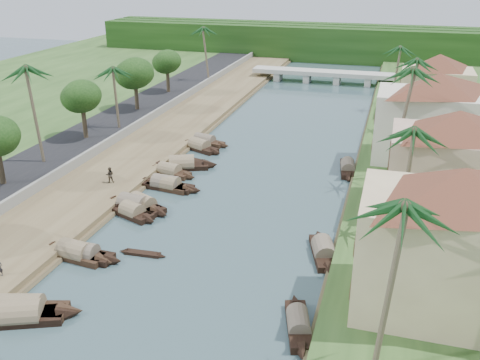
# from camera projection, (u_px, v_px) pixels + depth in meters

# --- Properties ---
(ground) EXTENTS (220.00, 220.00, 0.00)m
(ground) POSITION_uv_depth(u_px,v_px,m) (193.00, 265.00, 43.56)
(ground) COLOR #385054
(ground) RESTS_ON ground
(left_bank) EXTENTS (10.00, 180.00, 0.80)m
(left_bank) POSITION_uv_depth(u_px,v_px,m) (129.00, 160.00, 65.28)
(left_bank) COLOR brown
(left_bank) RESTS_ON ground
(right_bank) EXTENTS (16.00, 180.00, 1.20)m
(right_bank) POSITION_uv_depth(u_px,v_px,m) (430.00, 191.00, 56.08)
(right_bank) COLOR #26441B
(right_bank) RESTS_ON ground
(road) EXTENTS (8.00, 180.00, 1.40)m
(road) POSITION_uv_depth(u_px,v_px,m) (68.00, 151.00, 67.38)
(road) COLOR black
(road) RESTS_ON ground
(retaining_wall) EXTENTS (0.40, 180.00, 1.10)m
(retaining_wall) POSITION_uv_depth(u_px,v_px,m) (98.00, 149.00, 66.01)
(retaining_wall) COLOR gray
(retaining_wall) RESTS_ON left_bank
(treeline) EXTENTS (120.00, 14.00, 8.00)m
(treeline) POSITION_uv_depth(u_px,v_px,m) (340.00, 43.00, 130.56)
(treeline) COLOR #14330E
(treeline) RESTS_ON ground
(bridge) EXTENTS (28.00, 4.00, 2.40)m
(bridge) POSITION_uv_depth(u_px,v_px,m) (322.00, 74.00, 106.65)
(bridge) COLOR #B0B0A5
(bridge) RESTS_ON ground
(building_near) EXTENTS (14.85, 14.85, 10.20)m
(building_near) POSITION_uv_depth(u_px,v_px,m) (454.00, 240.00, 34.38)
(building_near) COLOR beige
(building_near) RESTS_ON right_bank
(building_mid) EXTENTS (14.11, 14.11, 9.70)m
(building_mid) POSITION_uv_depth(u_px,v_px,m) (452.00, 162.00, 48.38)
(building_mid) COLOR #D2AA95
(building_mid) RESTS_ON right_bank
(building_far) EXTENTS (15.59, 15.59, 10.20)m
(building_far) POSITION_uv_depth(u_px,v_px,m) (435.00, 117.00, 60.94)
(building_far) COLOR silver
(building_far) RESTS_ON right_bank
(building_distant) EXTENTS (12.62, 12.62, 9.20)m
(building_distant) POSITION_uv_depth(u_px,v_px,m) (436.00, 85.00, 78.58)
(building_distant) COLOR beige
(building_distant) RESTS_ON right_bank
(sampan_1) EXTENTS (7.74, 4.60, 2.28)m
(sampan_1) POSITION_uv_depth(u_px,v_px,m) (23.00, 316.00, 36.78)
(sampan_1) COLOR black
(sampan_1) RESTS_ON ground
(sampan_2) EXTENTS (9.08, 4.25, 2.34)m
(sampan_2) POSITION_uv_depth(u_px,v_px,m) (21.00, 310.00, 37.35)
(sampan_2) COLOR black
(sampan_2) RESTS_ON ground
(sampan_3) EXTENTS (7.54, 1.84, 2.05)m
(sampan_3) POSITION_uv_depth(u_px,v_px,m) (82.00, 254.00, 44.46)
(sampan_3) COLOR black
(sampan_3) RESTS_ON ground
(sampan_4) EXTENTS (7.87, 2.61, 2.20)m
(sampan_4) POSITION_uv_depth(u_px,v_px,m) (75.00, 253.00, 44.58)
(sampan_4) COLOR black
(sampan_4) RESTS_ON ground
(sampan_5) EXTENTS (6.39, 3.73, 2.03)m
(sampan_5) POSITION_uv_depth(u_px,v_px,m) (132.00, 212.00, 51.70)
(sampan_5) COLOR black
(sampan_5) RESTS_ON ground
(sampan_6) EXTENTS (8.11, 3.16, 2.35)m
(sampan_6) POSITION_uv_depth(u_px,v_px,m) (133.00, 206.00, 53.09)
(sampan_6) COLOR black
(sampan_6) RESTS_ON ground
(sampan_7) EXTENTS (7.56, 4.68, 2.05)m
(sampan_7) POSITION_uv_depth(u_px,v_px,m) (143.00, 204.00, 53.45)
(sampan_7) COLOR black
(sampan_7) RESTS_ON ground
(sampan_8) EXTENTS (6.99, 2.63, 2.13)m
(sampan_8) POSITION_uv_depth(u_px,v_px,m) (168.00, 185.00, 57.81)
(sampan_8) COLOR black
(sampan_8) RESTS_ON ground
(sampan_9) EXTENTS (8.70, 2.33, 2.18)m
(sampan_9) POSITION_uv_depth(u_px,v_px,m) (166.00, 185.00, 57.96)
(sampan_9) COLOR black
(sampan_9) RESTS_ON ground
(sampan_10) EXTENTS (7.37, 3.03, 2.02)m
(sampan_10) POSITION_uv_depth(u_px,v_px,m) (169.00, 172.00, 61.58)
(sampan_10) COLOR black
(sampan_10) RESTS_ON ground
(sampan_11) EXTENTS (8.78, 4.98, 2.46)m
(sampan_11) POSITION_uv_depth(u_px,v_px,m) (182.00, 165.00, 63.47)
(sampan_11) COLOR black
(sampan_11) RESTS_ON ground
(sampan_12) EXTENTS (8.04, 3.43, 1.93)m
(sampan_12) POSITION_uv_depth(u_px,v_px,m) (205.00, 141.00, 71.87)
(sampan_12) COLOR black
(sampan_12) RESTS_ON ground
(sampan_13) EXTENTS (7.66, 4.64, 2.12)m
(sampan_13) POSITION_uv_depth(u_px,v_px,m) (199.00, 147.00, 69.66)
(sampan_13) COLOR black
(sampan_13) RESTS_ON ground
(sampan_14) EXTENTS (3.25, 7.25, 1.80)m
(sampan_14) POSITION_uv_depth(u_px,v_px,m) (298.00, 324.00, 35.93)
(sampan_14) COLOR black
(sampan_14) RESTS_ON ground
(sampan_15) EXTENTS (3.79, 7.84, 2.09)m
(sampan_15) POSITION_uv_depth(u_px,v_px,m) (324.00, 252.00, 44.82)
(sampan_15) COLOR black
(sampan_15) RESTS_ON ground
(sampan_16) EXTENTS (2.51, 7.91, 1.94)m
(sampan_16) POSITION_uv_depth(u_px,v_px,m) (348.00, 168.00, 62.65)
(sampan_16) COLOR black
(sampan_16) RESTS_ON ground
(canoe_1) EXTENTS (4.30, 0.91, 0.69)m
(canoe_1) POSITION_uv_depth(u_px,v_px,m) (143.00, 254.00, 45.07)
(canoe_1) COLOR black
(canoe_1) RESTS_ON ground
(canoe_2) EXTENTS (5.38, 2.11, 0.78)m
(canoe_2) POSITION_uv_depth(u_px,v_px,m) (191.00, 159.00, 66.16)
(canoe_2) COLOR black
(canoe_2) RESTS_ON ground
(palm_0) EXTENTS (3.20, 3.20, 12.12)m
(palm_0) POSITION_uv_depth(u_px,v_px,m) (396.00, 208.00, 26.97)
(palm_0) COLOR #71624B
(palm_0) RESTS_ON ground
(palm_1) EXTENTS (3.20, 3.20, 10.99)m
(palm_1) POSITION_uv_depth(u_px,v_px,m) (413.00, 132.00, 42.26)
(palm_1) COLOR #71624B
(palm_1) RESTS_ON ground
(palm_2) EXTENTS (3.20, 3.20, 13.37)m
(palm_2) POSITION_uv_depth(u_px,v_px,m) (404.00, 72.00, 53.08)
(palm_2) COLOR #71624B
(palm_2) RESTS_ON ground
(palm_3) EXTENTS (3.20, 3.20, 11.30)m
(palm_3) POSITION_uv_depth(u_px,v_px,m) (412.00, 61.00, 69.56)
(palm_3) COLOR #71624B
(palm_3) RESTS_ON ground
(palm_5) EXTENTS (3.20, 3.20, 12.40)m
(palm_5) POSITION_uv_depth(u_px,v_px,m) (29.00, 70.00, 57.84)
(palm_5) COLOR #71624B
(palm_5) RESTS_ON ground
(palm_6) EXTENTS (3.20, 3.20, 9.74)m
(palm_6) POSITION_uv_depth(u_px,v_px,m) (114.00, 70.00, 71.15)
(palm_6) COLOR #71624B
(palm_6) RESTS_ON ground
(palm_7) EXTENTS (3.20, 3.20, 10.61)m
(palm_7) POSITION_uv_depth(u_px,v_px,m) (398.00, 49.00, 83.62)
(palm_7) COLOR #71624B
(palm_7) RESTS_ON ground
(palm_8) EXTENTS (3.20, 3.20, 11.31)m
(palm_8) POSITION_uv_depth(u_px,v_px,m) (207.00, 29.00, 99.08)
(palm_8) COLOR #71624B
(palm_8) RESTS_ON ground
(tree_3) EXTENTS (4.84, 4.84, 7.46)m
(tree_3) POSITION_uv_depth(u_px,v_px,m) (82.00, 97.00, 68.09)
(tree_3) COLOR #4D402C
(tree_3) RESTS_ON ground
(tree_4) EXTENTS (5.52, 5.52, 7.81)m
(tree_4) POSITION_uv_depth(u_px,v_px,m) (135.00, 74.00, 81.23)
(tree_4) COLOR #4D402C
(tree_4) RESTS_ON ground
(tree_5) EXTENTS (4.58, 4.58, 7.11)m
(tree_5) POSITION_uv_depth(u_px,v_px,m) (167.00, 62.00, 92.09)
(tree_5) COLOR #4D402C
(tree_5) RESTS_ON ground
(person_far) EXTENTS (1.04, 0.94, 1.74)m
(person_far) POSITION_uv_depth(u_px,v_px,m) (110.00, 175.00, 57.29)
(person_far) COLOR #362F26
(person_far) RESTS_ON left_bank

